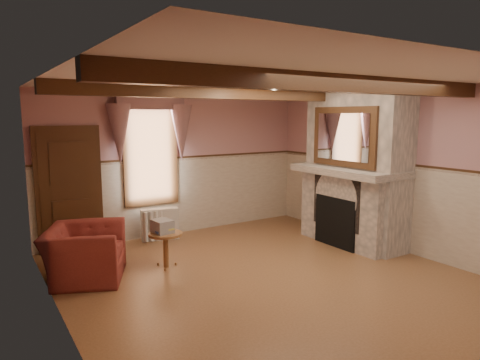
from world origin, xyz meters
TOP-DOWN VIEW (x-y plane):
  - floor at (0.00, 0.00)m, footprint 5.50×6.00m
  - ceiling at (0.00, 0.00)m, footprint 5.50×6.00m
  - wall_back at (0.00, 3.00)m, footprint 5.50×0.02m
  - wall_left at (-2.75, 0.00)m, footprint 0.02×6.00m
  - wall_right at (2.75, 0.00)m, footprint 0.02×6.00m
  - wainscot at (0.00, 0.00)m, footprint 5.50×6.00m
  - chair_rail at (0.00, 0.00)m, footprint 5.50×6.00m
  - firebox at (2.00, 0.60)m, footprint 0.20×0.95m
  - armchair at (-2.22, 1.43)m, footprint 1.40×1.48m
  - side_table at (-1.06, 1.23)m, footprint 0.66×0.66m
  - book_stack at (-1.09, 1.27)m, footprint 0.29×0.35m
  - radiator at (-0.56, 2.70)m, footprint 0.72×0.33m
  - bowl at (2.24, 0.85)m, footprint 0.34×0.34m
  - mantel_clock at (2.24, 1.40)m, footprint 0.14×0.24m
  - oil_lamp at (2.24, 0.81)m, footprint 0.11×0.11m
  - candle_red at (2.24, -0.19)m, footprint 0.06×0.06m
  - jar_yellow at (2.24, 0.34)m, footprint 0.06×0.06m
  - fireplace at (2.42, 0.60)m, footprint 0.85×2.00m
  - mantel at (2.24, 0.60)m, footprint 1.05×2.05m
  - overmantel_mirror at (2.06, 0.60)m, footprint 0.06×1.44m
  - door at (-2.10, 2.94)m, footprint 1.10×0.10m
  - window at (-0.60, 2.97)m, footprint 1.06×0.08m
  - window_drapes at (-0.60, 2.88)m, footprint 1.30×0.14m
  - ceiling_beam_front at (0.00, -1.20)m, footprint 5.50×0.18m
  - ceiling_beam_back at (0.00, 1.20)m, footprint 5.50×0.18m

SIDE VIEW (x-z plane):
  - floor at x=0.00m, z-range -0.01..0.01m
  - side_table at x=-1.06m, z-range 0.00..0.55m
  - radiator at x=-0.56m, z-range 0.00..0.60m
  - armchair at x=-2.22m, z-range 0.00..0.76m
  - firebox at x=2.00m, z-range 0.00..0.90m
  - book_stack at x=-1.09m, z-range 0.55..0.75m
  - wainscot at x=0.00m, z-range 0.00..1.50m
  - door at x=-2.10m, z-range 0.00..2.10m
  - mantel at x=2.24m, z-range 1.30..1.42m
  - wall_back at x=0.00m, z-range 0.00..2.80m
  - wall_left at x=-2.75m, z-range 0.00..2.80m
  - wall_right at x=2.75m, z-range 0.00..2.80m
  - fireplace at x=2.42m, z-range 0.00..2.80m
  - bowl at x=2.24m, z-range 1.42..1.50m
  - jar_yellow at x=2.24m, z-range 1.42..1.54m
  - chair_rail at x=0.00m, z-range 1.46..1.54m
  - candle_red at x=2.24m, z-range 1.42..1.58m
  - mantel_clock at x=2.24m, z-range 1.42..1.62m
  - oil_lamp at x=2.24m, z-range 1.42..1.70m
  - window at x=-0.60m, z-range 0.64..2.66m
  - overmantel_mirror at x=2.06m, z-range 1.45..2.49m
  - window_drapes at x=-0.60m, z-range 1.55..2.95m
  - ceiling_beam_front at x=0.00m, z-range 2.60..2.80m
  - ceiling_beam_back at x=0.00m, z-range 2.60..2.80m
  - ceiling at x=0.00m, z-range 2.79..2.80m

